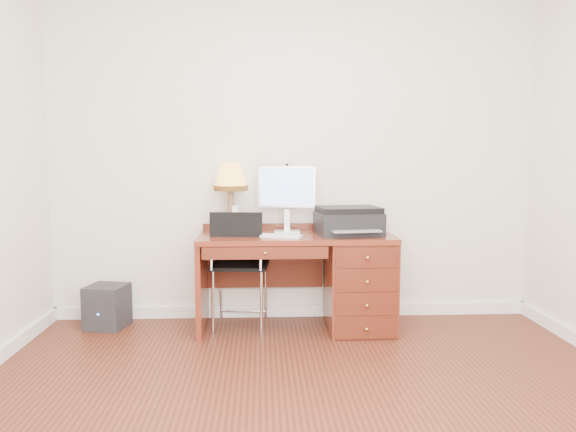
{
  "coord_description": "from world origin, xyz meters",
  "views": [
    {
      "loc": [
        -0.26,
        -2.91,
        1.35
      ],
      "look_at": [
        -0.07,
        1.2,
        0.92
      ],
      "focal_mm": 35.0,
      "sensor_mm": 36.0,
      "label": 1
    }
  ],
  "objects": [
    {
      "name": "ground",
      "position": [
        0.0,
        0.0,
        0.0
      ],
      "size": [
        4.0,
        4.0,
        0.0
      ],
      "primitive_type": "plane",
      "color": "#3F180E",
      "rests_on": "ground"
    },
    {
      "name": "room_shell",
      "position": [
        0.0,
        0.63,
        0.05
      ],
      "size": [
        4.0,
        4.0,
        4.0
      ],
      "color": "silver",
      "rests_on": "ground"
    },
    {
      "name": "desk",
      "position": [
        0.32,
        1.4,
        0.41
      ],
      "size": [
        1.5,
        0.67,
        0.75
      ],
      "color": "maroon",
      "rests_on": "ground"
    },
    {
      "name": "monitor",
      "position": [
        -0.07,
        1.57,
        1.08
      ],
      "size": [
        0.46,
        0.17,
        0.53
      ],
      "rotation": [
        0.0,
        0.0,
        -0.12
      ],
      "color": "silver",
      "rests_on": "desk"
    },
    {
      "name": "keyboard",
      "position": [
        -0.17,
        1.28,
        0.76
      ],
      "size": [
        0.43,
        0.25,
        0.02
      ],
      "primitive_type": "cube",
      "rotation": [
        0.0,
        0.0,
        -0.35
      ],
      "color": "white",
      "rests_on": "desk"
    },
    {
      "name": "mouse_pad",
      "position": [
        0.29,
        1.34,
        0.76
      ],
      "size": [
        0.21,
        0.21,
        0.04
      ],
      "color": "black",
      "rests_on": "desk"
    },
    {
      "name": "printer",
      "position": [
        0.41,
        1.38,
        0.86
      ],
      "size": [
        0.52,
        0.43,
        0.21
      ],
      "rotation": [
        0.0,
        0.0,
        0.12
      ],
      "color": "black",
      "rests_on": "desk"
    },
    {
      "name": "leg_lamp",
      "position": [
        -0.51,
        1.57,
        1.16
      ],
      "size": [
        0.27,
        0.27,
        0.56
      ],
      "color": "black",
      "rests_on": "desk"
    },
    {
      "name": "phone",
      "position": [
        -0.47,
        1.53,
        0.81
      ],
      "size": [
        0.11,
        0.11,
        0.21
      ],
      "rotation": [
        0.0,
        0.0,
        0.07
      ],
      "color": "white",
      "rests_on": "desk"
    },
    {
      "name": "pen_cup",
      "position": [
        0.26,
        1.5,
        0.8
      ],
      "size": [
        0.08,
        0.08,
        0.1
      ],
      "primitive_type": "cylinder",
      "color": "black",
      "rests_on": "desk"
    },
    {
      "name": "chair",
      "position": [
        -0.44,
        1.43,
        0.57
      ],
      "size": [
        0.48,
        0.48,
        0.94
      ],
      "rotation": [
        0.0,
        0.0,
        -0.09
      ],
      "color": "black",
      "rests_on": "ground"
    },
    {
      "name": "equipment_box",
      "position": [
        -1.49,
        1.5,
        0.17
      ],
      "size": [
        0.34,
        0.34,
        0.34
      ],
      "primitive_type": "cube",
      "rotation": [
        0.0,
        0.0,
        -0.22
      ],
      "color": "black",
      "rests_on": "ground"
    }
  ]
}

